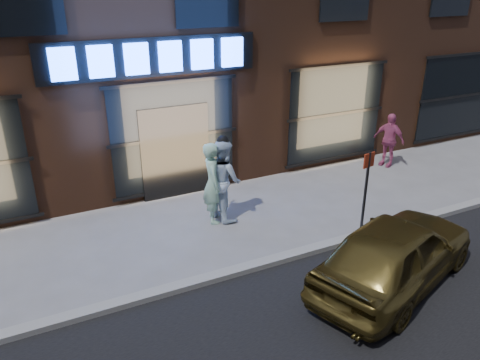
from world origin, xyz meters
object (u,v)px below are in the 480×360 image
object	(u,v)px
passerby	(389,140)
gold_sedan	(396,252)
man_bowtie	(213,183)
man_cap	(223,179)
sign_post	(366,187)

from	to	relation	value
passerby	gold_sedan	distance (m)	6.27
man_bowtie	gold_sedan	xyz separation A→B (m)	(2.02, -3.78, -0.28)
man_cap	passerby	size ratio (longest dim) A/B	1.20
man_bowtie	man_cap	size ratio (longest dim) A/B	0.99
man_bowtie	man_cap	distance (m)	0.29
man_bowtie	gold_sedan	distance (m)	4.30
man_cap	passerby	distance (m)	5.92
gold_sedan	man_bowtie	bearing A→B (deg)	8.20
man_cap	gold_sedan	bearing A→B (deg)	-163.22
man_bowtie	passerby	size ratio (longest dim) A/B	1.18
man_cap	gold_sedan	distance (m)	4.22
passerby	gold_sedan	bearing A→B (deg)	-62.08
passerby	man_bowtie	bearing A→B (deg)	-102.26
passerby	sign_post	world-z (taller)	sign_post
man_cap	man_bowtie	bearing A→B (deg)	93.40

